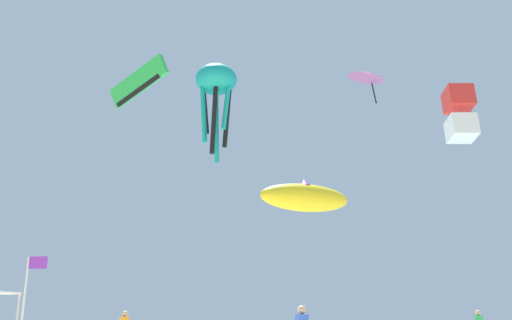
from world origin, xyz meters
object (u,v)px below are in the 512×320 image
object	(u,v)px
kite_inflatable_yellow	(305,198)
kite_box_red	(460,114)
kite_delta_pink	(366,75)
kite_parafoil_green	(139,82)
banner_flag	(27,300)
kite_octopus_teal	(216,84)

from	to	relation	value
kite_inflatable_yellow	kite_box_red	xyz separation A→B (m)	(9.70, 1.44, 5.35)
kite_delta_pink	kite_box_red	distance (m)	12.99
kite_inflatable_yellow	kite_box_red	world-z (taller)	kite_box_red
kite_inflatable_yellow	kite_delta_pink	distance (m)	17.54
kite_parafoil_green	kite_delta_pink	size ratio (longest dim) A/B	0.89
kite_inflatable_yellow	kite_parafoil_green	distance (m)	11.62
kite_inflatable_yellow	kite_parafoil_green	world-z (taller)	kite_parafoil_green
kite_inflatable_yellow	kite_parafoil_green	bearing A→B (deg)	7.31
banner_flag	kite_delta_pink	world-z (taller)	kite_delta_pink
banner_flag	kite_delta_pink	size ratio (longest dim) A/B	0.75
kite_octopus_teal	kite_inflatable_yellow	bearing A→B (deg)	18.10
banner_flag	kite_parafoil_green	size ratio (longest dim) A/B	0.85
banner_flag	kite_octopus_teal	world-z (taller)	kite_octopus_teal
kite_octopus_teal	kite_box_red	size ratio (longest dim) A/B	1.81
banner_flag	kite_inflatable_yellow	xyz separation A→B (m)	(7.19, 16.83, 6.24)
kite_octopus_teal	kite_delta_pink	xyz separation A→B (m)	(10.60, 10.52, 4.81)
banner_flag	kite_parafoil_green	xyz separation A→B (m)	(-1.27, 10.88, 11.53)
kite_inflatable_yellow	kite_box_red	size ratio (longest dim) A/B	1.69
kite_octopus_teal	kite_box_red	distance (m)	15.56
kite_delta_pink	kite_inflatable_yellow	bearing A→B (deg)	3.70
kite_inflatable_yellow	kite_box_red	distance (m)	11.17
kite_octopus_teal	kite_delta_pink	size ratio (longest dim) A/B	1.53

